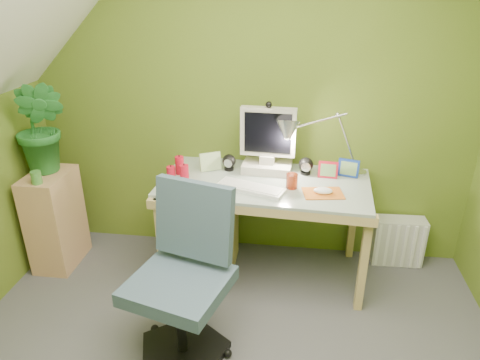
# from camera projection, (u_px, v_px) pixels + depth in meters

# --- Properties ---
(wall_back) EXTENTS (3.20, 0.01, 2.40)m
(wall_back) POSITION_uv_depth(u_px,v_px,m) (251.00, 100.00, 3.13)
(wall_back) COLOR olive
(wall_back) RESTS_ON floor
(desk) EXTENTS (1.43, 0.78, 0.75)m
(desk) POSITION_uv_depth(u_px,v_px,m) (264.00, 229.00, 3.12)
(desk) COLOR tan
(desk) RESTS_ON floor
(monitor) EXTENTS (0.42, 0.25, 0.55)m
(monitor) POSITION_uv_depth(u_px,v_px,m) (268.00, 134.00, 3.02)
(monitor) COLOR beige
(monitor) RESTS_ON desk
(speaker_left) EXTENTS (0.12, 0.12, 0.12)m
(speaker_left) POSITION_uv_depth(u_px,v_px,m) (229.00, 162.00, 3.12)
(speaker_left) COLOR black
(speaker_left) RESTS_ON desk
(speaker_right) EXTENTS (0.11, 0.11, 0.12)m
(speaker_right) POSITION_uv_depth(u_px,v_px,m) (306.00, 166.00, 3.06)
(speaker_right) COLOR black
(speaker_right) RESTS_ON desk
(keyboard) EXTENTS (0.46, 0.28, 0.02)m
(keyboard) POSITION_uv_depth(u_px,v_px,m) (251.00, 188.00, 2.85)
(keyboard) COLOR white
(keyboard) RESTS_ON desk
(mousepad) EXTENTS (0.27, 0.21, 0.01)m
(mousepad) POSITION_uv_depth(u_px,v_px,m) (323.00, 193.00, 2.80)
(mousepad) COLOR #C6661F
(mousepad) RESTS_ON desk
(mouse) EXTENTS (0.13, 0.09, 0.04)m
(mouse) POSITION_uv_depth(u_px,v_px,m) (323.00, 191.00, 2.79)
(mouse) COLOR white
(mouse) RESTS_ON mousepad
(amber_tumbler) EXTENTS (0.08, 0.08, 0.10)m
(amber_tumbler) POSITION_uv_depth(u_px,v_px,m) (292.00, 181.00, 2.85)
(amber_tumbler) COLOR maroon
(amber_tumbler) RESTS_ON desk
(candle_cluster) EXTENTS (0.17, 0.15, 0.13)m
(candle_cluster) POSITION_uv_depth(u_px,v_px,m) (178.00, 167.00, 3.02)
(candle_cluster) COLOR red
(candle_cluster) RESTS_ON desk
(photo_frame_red) EXTENTS (0.13, 0.03, 0.11)m
(photo_frame_red) POSITION_uv_depth(u_px,v_px,m) (328.00, 170.00, 3.00)
(photo_frame_red) COLOR red
(photo_frame_red) RESTS_ON desk
(photo_frame_blue) EXTENTS (0.14, 0.06, 0.12)m
(photo_frame_blue) POSITION_uv_depth(u_px,v_px,m) (348.00, 168.00, 3.02)
(photo_frame_blue) COLOR #16359A
(photo_frame_blue) RESTS_ON desk
(photo_frame_green) EXTENTS (0.14, 0.09, 0.13)m
(photo_frame_green) POSITION_uv_depth(u_px,v_px,m) (210.00, 162.00, 3.12)
(photo_frame_green) COLOR #B0CF8E
(photo_frame_green) RESTS_ON desk
(desk_lamp) EXTENTS (0.65, 0.38, 0.66)m
(desk_lamp) POSITION_uv_depth(u_px,v_px,m) (336.00, 129.00, 2.94)
(desk_lamp) COLOR silver
(desk_lamp) RESTS_ON desk
(side_ledge) EXTENTS (0.27, 0.42, 0.73)m
(side_ledge) POSITION_uv_depth(u_px,v_px,m) (56.00, 220.00, 3.26)
(side_ledge) COLOR tan
(side_ledge) RESTS_ON floor
(potted_plant) EXTENTS (0.40, 0.33, 0.66)m
(potted_plant) POSITION_uv_depth(u_px,v_px,m) (42.00, 127.00, 3.01)
(potted_plant) COLOR #236B29
(potted_plant) RESTS_ON side_ledge
(green_cup) EXTENTS (0.07, 0.07, 0.09)m
(green_cup) POSITION_uv_depth(u_px,v_px,m) (36.00, 177.00, 2.95)
(green_cup) COLOR #478939
(green_cup) RESTS_ON side_ledge
(task_chair) EXTENTS (0.70, 0.70, 1.02)m
(task_chair) POSITION_uv_depth(u_px,v_px,m) (178.00, 282.00, 2.35)
(task_chair) COLOR #3A5060
(task_chair) RESTS_ON floor
(radiator) EXTENTS (0.38, 0.16, 0.37)m
(radiator) POSITION_uv_depth(u_px,v_px,m) (398.00, 241.00, 3.33)
(radiator) COLOR silver
(radiator) RESTS_ON floor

